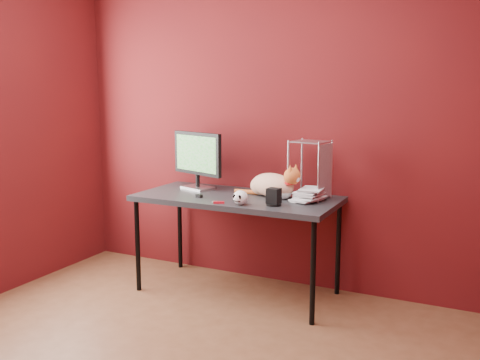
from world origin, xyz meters
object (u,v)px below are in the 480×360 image
at_px(speaker, 274,197).
at_px(book_stack, 301,126).
at_px(cat, 273,185).
at_px(skull_mug, 240,198).
at_px(desk, 237,203).
at_px(monitor, 197,157).

distance_m(speaker, book_stack, 0.55).
bearing_deg(cat, speaker, -46.02).
distance_m(skull_mug, book_stack, 0.67).
bearing_deg(desk, book_stack, 9.88).
bearing_deg(skull_mug, desk, 127.78).
bearing_deg(monitor, speaker, -2.37).
bearing_deg(speaker, desk, 159.14).
bearing_deg(book_stack, monitor, 177.19).
xyz_separation_m(desk, skull_mug, (0.16, -0.26, 0.10)).
bearing_deg(skull_mug, speaker, 29.26).
bearing_deg(skull_mug, book_stack, 55.38).
bearing_deg(desk, speaker, -25.79).
distance_m(desk, skull_mug, 0.32).
bearing_deg(monitor, desk, 2.02).
bearing_deg(monitor, book_stack, 16.01).
xyz_separation_m(cat, book_stack, (0.21, -0.00, 0.44)).
bearing_deg(monitor, skull_mug, -15.59).
bearing_deg(speaker, skull_mug, -152.93).
height_order(desk, book_stack, book_stack).
height_order(skull_mug, speaker, speaker).
relative_size(monitor, book_stack, 0.47).
height_order(desk, skull_mug, skull_mug).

